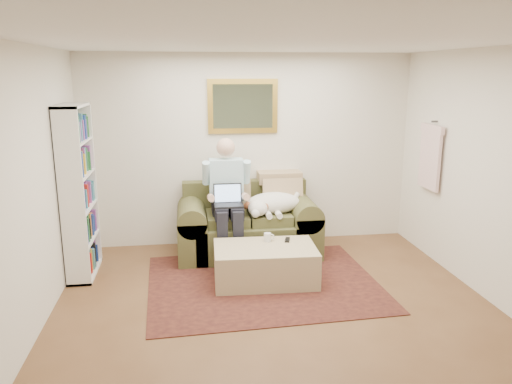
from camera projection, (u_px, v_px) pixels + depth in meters
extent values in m
cube|color=brown|center=(283.00, 326.00, 4.74)|extent=(4.50, 5.00, 0.01)
cube|color=white|center=(287.00, 41.00, 4.12)|extent=(4.50, 5.00, 0.01)
cube|color=silver|center=(249.00, 150.00, 6.84)|extent=(4.50, 0.01, 2.60)
cube|color=silver|center=(18.00, 202.00, 4.12)|extent=(0.01, 5.00, 2.60)
cube|color=black|center=(263.00, 283.00, 5.69)|extent=(2.66, 2.16, 0.01)
cube|color=#4C4B28|center=(248.00, 237.00, 6.56)|extent=(1.39, 0.89, 0.45)
cube|color=#4C4B28|center=(244.00, 197.00, 6.83)|extent=(1.68, 0.19, 0.46)
cube|color=#4C4B28|center=(192.00, 236.00, 6.45)|extent=(0.37, 0.89, 0.92)
cube|color=#4C4B28|center=(302.00, 231.00, 6.65)|extent=(0.37, 0.89, 0.92)
cube|color=#4C4B28|center=(227.00, 218.00, 6.41)|extent=(0.53, 0.60, 0.13)
cube|color=#4C4B28|center=(269.00, 217.00, 6.48)|extent=(0.53, 0.60, 0.13)
cube|color=black|center=(229.00, 205.00, 6.16)|extent=(0.35, 0.25, 0.02)
cube|color=black|center=(228.00, 193.00, 6.25)|extent=(0.35, 0.07, 0.24)
cube|color=#99BFF2|center=(228.00, 193.00, 6.24)|extent=(0.32, 0.05, 0.21)
cube|color=tan|center=(265.00, 264.00, 5.70)|extent=(1.18, 0.78, 0.42)
cylinder|color=white|center=(267.00, 237.00, 5.82)|extent=(0.08, 0.08, 0.10)
cube|color=black|center=(287.00, 240.00, 5.86)|extent=(0.09, 0.16, 0.02)
cube|color=gold|center=(243.00, 106.00, 6.66)|extent=(0.94, 0.04, 0.72)
cube|color=gray|center=(243.00, 106.00, 6.64)|extent=(0.80, 0.01, 0.58)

